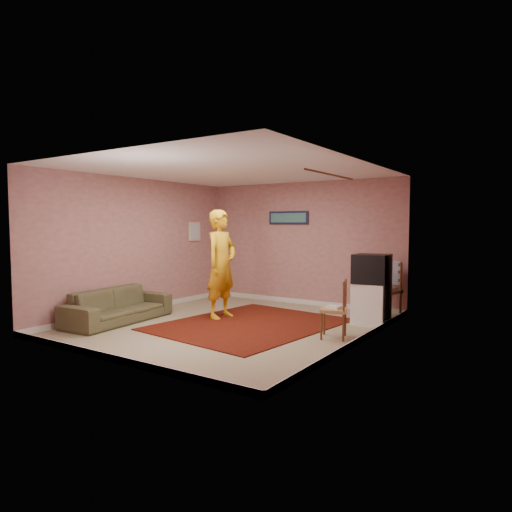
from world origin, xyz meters
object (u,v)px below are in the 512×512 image
Objects in this scene: crt_tv at (371,269)px; chair_b at (334,303)px; tv_cabinet at (371,304)px; chair_a at (386,284)px; sofa at (118,306)px; person at (221,264)px.

crt_tv reaches higher than chair_b.
chair_a is at bearing 86.94° from tv_cabinet.
chair_a is 1.12× the size of chair_b.
sofa is (-3.75, -2.25, -0.06)m from tv_cabinet.
chair_a is 1.89m from chair_b.
chair_b is at bearing -97.42° from tv_cabinet.
chair_a reaches higher than sofa.
crt_tv reaches higher than chair_a.
crt_tv is at bearing -64.02° from sofa.
crt_tv is 1.29m from chair_b.
chair_b is 0.25× the size of sofa.
crt_tv is at bearing 154.73° from chair_b.
tv_cabinet is 2.73m from person.
person reaches higher than sofa.
person is (-2.46, -0.98, 0.03)m from crt_tv.
person reaches higher than chair_a.
chair_a is 0.28× the size of person.
crt_tv is 0.75m from chair_a.
chair_b is (-0.15, -1.21, -0.42)m from crt_tv.
chair_b is 3.75m from sofa.
chair_a is (0.04, 0.67, -0.33)m from crt_tv.
tv_cabinet is 1.23m from chair_b.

